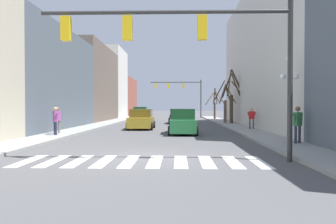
{
  "coord_description": "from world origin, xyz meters",
  "views": [
    {
      "loc": [
        1.24,
        -12.22,
        1.94
      ],
      "look_at": [
        0.19,
        22.99,
        1.29
      ],
      "focal_mm": 35.0,
      "sensor_mm": 36.0,
      "label": 1
    }
  ],
  "objects_px": {
    "pedestrian_waiting_at_curb": "(298,121)",
    "pedestrian_on_right_sidewalk": "(55,118)",
    "pedestrian_on_left_sidewalk": "(57,118)",
    "car_parked_right_mid": "(141,114)",
    "traffic_signal_near": "(191,40)",
    "car_parked_right_far": "(141,120)",
    "car_driving_away_lane": "(178,116)",
    "street_tree_left_near": "(215,104)",
    "traffic_signal_far": "(182,89)",
    "pedestrian_near_right_corner": "(252,116)",
    "street_lamp_right_corner": "(289,80)",
    "car_parked_right_near": "(183,122)",
    "street_tree_right_mid": "(225,103)",
    "street_tree_right_far": "(232,98)"
  },
  "relations": [
    {
      "from": "street_tree_right_far",
      "to": "traffic_signal_far",
      "type": "bearing_deg",
      "value": 103.03
    },
    {
      "from": "car_driving_away_lane",
      "to": "car_parked_right_far",
      "type": "distance_m",
      "value": 9.56
    },
    {
      "from": "traffic_signal_near",
      "to": "car_parked_right_mid",
      "type": "height_order",
      "value": "traffic_signal_near"
    },
    {
      "from": "car_parked_right_mid",
      "to": "pedestrian_near_right_corner",
      "type": "height_order",
      "value": "car_parked_right_mid"
    },
    {
      "from": "pedestrian_waiting_at_curb",
      "to": "street_lamp_right_corner",
      "type": "bearing_deg",
      "value": 68.68
    },
    {
      "from": "car_parked_right_near",
      "to": "street_tree_right_mid",
      "type": "xyz_separation_m",
      "value": [
        4.77,
        12.62,
        1.43
      ]
    },
    {
      "from": "traffic_signal_far",
      "to": "pedestrian_near_right_corner",
      "type": "xyz_separation_m",
      "value": [
        5.08,
        -29.37,
        -3.65
      ]
    },
    {
      "from": "car_driving_away_lane",
      "to": "street_tree_right_far",
      "type": "distance_m",
      "value": 6.5
    },
    {
      "from": "traffic_signal_near",
      "to": "pedestrian_on_right_sidewalk",
      "type": "bearing_deg",
      "value": 133.19
    },
    {
      "from": "pedestrian_on_left_sidewalk",
      "to": "street_tree_right_far",
      "type": "bearing_deg",
      "value": -23.85
    },
    {
      "from": "traffic_signal_far",
      "to": "pedestrian_on_right_sidewalk",
      "type": "height_order",
      "value": "traffic_signal_far"
    },
    {
      "from": "pedestrian_near_right_corner",
      "to": "pedestrian_on_right_sidewalk",
      "type": "height_order",
      "value": "pedestrian_on_right_sidewalk"
    },
    {
      "from": "car_driving_away_lane",
      "to": "pedestrian_on_left_sidewalk",
      "type": "relative_size",
      "value": 2.74
    },
    {
      "from": "car_parked_right_far",
      "to": "street_tree_left_near",
      "type": "xyz_separation_m",
      "value": [
        8.18,
        17.79,
        1.5
      ]
    },
    {
      "from": "street_tree_left_near",
      "to": "street_lamp_right_corner",
      "type": "bearing_deg",
      "value": -89.06
    },
    {
      "from": "pedestrian_on_right_sidewalk",
      "to": "traffic_signal_near",
      "type": "bearing_deg",
      "value": 6.3
    },
    {
      "from": "pedestrian_on_right_sidewalk",
      "to": "car_parked_right_far",
      "type": "bearing_deg",
      "value": 111.33
    },
    {
      "from": "traffic_signal_far",
      "to": "car_parked_right_mid",
      "type": "height_order",
      "value": "traffic_signal_far"
    },
    {
      "from": "street_tree_right_far",
      "to": "car_driving_away_lane",
      "type": "bearing_deg",
      "value": 154.74
    },
    {
      "from": "car_driving_away_lane",
      "to": "pedestrian_on_left_sidewalk",
      "type": "distance_m",
      "value": 17.18
    },
    {
      "from": "car_parked_right_mid",
      "to": "traffic_signal_near",
      "type": "bearing_deg",
      "value": -170.77
    },
    {
      "from": "pedestrian_waiting_at_curb",
      "to": "pedestrian_on_right_sidewalk",
      "type": "height_order",
      "value": "pedestrian_waiting_at_curb"
    },
    {
      "from": "pedestrian_on_right_sidewalk",
      "to": "car_parked_right_mid",
      "type": "bearing_deg",
      "value": 138.57
    },
    {
      "from": "traffic_signal_near",
      "to": "traffic_signal_far",
      "type": "height_order",
      "value": "traffic_signal_far"
    },
    {
      "from": "street_tree_left_near",
      "to": "car_parked_right_mid",
      "type": "bearing_deg",
      "value": 167.06
    },
    {
      "from": "car_parked_right_far",
      "to": "pedestrian_on_right_sidewalk",
      "type": "bearing_deg",
      "value": -31.78
    },
    {
      "from": "pedestrian_waiting_at_curb",
      "to": "street_tree_left_near",
      "type": "bearing_deg",
      "value": 55.82
    },
    {
      "from": "pedestrian_on_left_sidewalk",
      "to": "street_lamp_right_corner",
      "type": "bearing_deg",
      "value": -85.77
    },
    {
      "from": "street_tree_right_far",
      "to": "street_lamp_right_corner",
      "type": "bearing_deg",
      "value": -90.05
    },
    {
      "from": "car_parked_right_far",
      "to": "pedestrian_waiting_at_curb",
      "type": "xyz_separation_m",
      "value": [
        8.82,
        -11.47,
        0.41
      ]
    },
    {
      "from": "pedestrian_on_right_sidewalk",
      "to": "car_driving_away_lane",
      "type": "bearing_deg",
      "value": 118.18
    },
    {
      "from": "car_parked_right_mid",
      "to": "street_tree_right_mid",
      "type": "bearing_deg",
      "value": -139.0
    },
    {
      "from": "traffic_signal_far",
      "to": "car_parked_right_mid",
      "type": "relative_size",
      "value": 1.79
    },
    {
      "from": "pedestrian_on_left_sidewalk",
      "to": "car_driving_away_lane",
      "type": "bearing_deg",
      "value": -4.32
    },
    {
      "from": "car_driving_away_lane",
      "to": "car_parked_right_far",
      "type": "bearing_deg",
      "value": 161.23
    },
    {
      "from": "pedestrian_near_right_corner",
      "to": "street_tree_left_near",
      "type": "xyz_separation_m",
      "value": [
        -0.64,
        19.47,
        1.16
      ]
    },
    {
      "from": "traffic_signal_near",
      "to": "car_parked_right_mid",
      "type": "xyz_separation_m",
      "value": [
        -5.87,
        36.09,
        -3.41
      ]
    },
    {
      "from": "traffic_signal_far",
      "to": "street_tree_right_mid",
      "type": "distance_m",
      "value": 20.24
    },
    {
      "from": "car_parked_right_far",
      "to": "car_driving_away_lane",
      "type": "bearing_deg",
      "value": 161.23
    },
    {
      "from": "traffic_signal_far",
      "to": "pedestrian_on_left_sidewalk",
      "type": "relative_size",
      "value": 4.96
    },
    {
      "from": "street_tree_right_far",
      "to": "pedestrian_on_left_sidewalk",
      "type": "bearing_deg",
      "value": -136.91
    },
    {
      "from": "pedestrian_near_right_corner",
      "to": "car_driving_away_lane",
      "type": "bearing_deg",
      "value": -27.38
    },
    {
      "from": "street_tree_right_far",
      "to": "car_parked_right_mid",
      "type": "bearing_deg",
      "value": 128.62
    },
    {
      "from": "pedestrian_on_left_sidewalk",
      "to": "car_parked_right_mid",
      "type": "bearing_deg",
      "value": 17.71
    },
    {
      "from": "traffic_signal_far",
      "to": "car_parked_right_mid",
      "type": "xyz_separation_m",
      "value": [
        -6.09,
        -7.48,
        -3.94
      ]
    },
    {
      "from": "street_tree_right_far",
      "to": "car_parked_right_near",
      "type": "bearing_deg",
      "value": -115.66
    },
    {
      "from": "street_tree_left_near",
      "to": "traffic_signal_far",
      "type": "bearing_deg",
      "value": 114.14
    },
    {
      "from": "pedestrian_on_left_sidewalk",
      "to": "pedestrian_waiting_at_curb",
      "type": "bearing_deg",
      "value": -88.11
    },
    {
      "from": "pedestrian_waiting_at_curb",
      "to": "street_tree_right_far",
      "type": "xyz_separation_m",
      "value": [
        -0.16,
        17.89,
        1.59
      ]
    },
    {
      "from": "pedestrian_near_right_corner",
      "to": "car_parked_right_near",
      "type": "bearing_deg",
      "value": 62.12
    }
  ]
}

